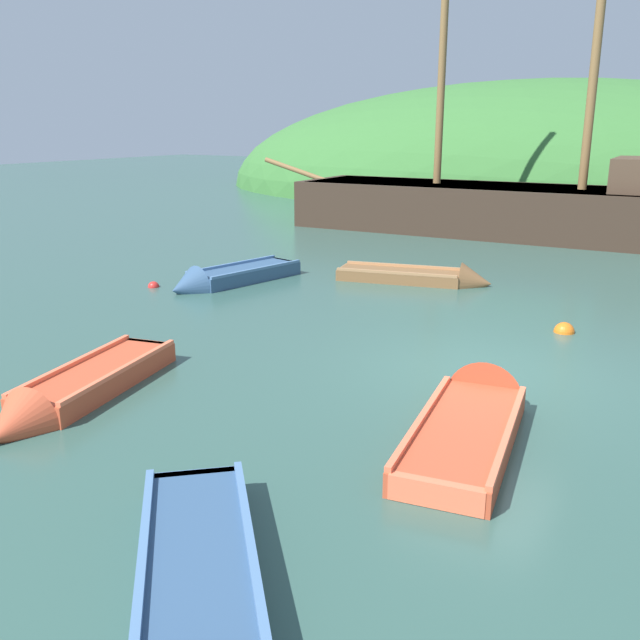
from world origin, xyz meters
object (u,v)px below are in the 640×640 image
object	(u,v)px
buoy_orange	(564,332)
buoy_red	(154,287)
rowboat_near_dock	(425,279)
rowboat_far	(473,421)
rowboat_outer_right	(75,394)
sailing_ship	(515,217)
rowboat_outer_left	(200,612)
rowboat_portside	(227,280)

from	to	relation	value
buoy_orange	buoy_red	world-z (taller)	buoy_orange
rowboat_near_dock	rowboat_far	bearing A→B (deg)	-76.04
rowboat_outer_right	rowboat_far	world-z (taller)	rowboat_far
rowboat_far	sailing_ship	bearing A→B (deg)	5.44
sailing_ship	rowboat_near_dock	size ratio (longest dim) A/B	4.64
sailing_ship	rowboat_outer_left	size ratio (longest dim) A/B	5.51
rowboat_portside	rowboat_outer_left	world-z (taller)	rowboat_portside
rowboat_outer_right	rowboat_far	size ratio (longest dim) A/B	0.97
rowboat_portside	rowboat_near_dock	size ratio (longest dim) A/B	0.98
sailing_ship	rowboat_outer_right	xyz separation A→B (m)	(-1.11, -18.95, -0.53)
rowboat_portside	sailing_ship	bearing A→B (deg)	173.42
rowboat_near_dock	rowboat_outer_left	size ratio (longest dim) A/B	1.19
sailing_ship	rowboat_portside	world-z (taller)	sailing_ship
rowboat_outer_right	rowboat_far	distance (m)	5.72
sailing_ship	rowboat_outer_left	bearing A→B (deg)	97.44
rowboat_outer_right	rowboat_near_dock	xyz separation A→B (m)	(1.39, 9.92, -0.02)
sailing_ship	buoy_orange	xyz separation A→B (m)	(4.30, -11.71, -0.63)
rowboat_outer_left	buoy_orange	distance (m)	9.95
rowboat_portside	rowboat_far	world-z (taller)	rowboat_far
rowboat_far	buoy_orange	bearing A→B (deg)	-9.60
buoy_orange	rowboat_near_dock	bearing A→B (deg)	146.36
rowboat_far	rowboat_near_dock	distance (m)	8.75
rowboat_near_dock	rowboat_outer_left	world-z (taller)	rowboat_near_dock
rowboat_portside	buoy_orange	size ratio (longest dim) A/B	9.82
sailing_ship	rowboat_far	xyz separation A→B (m)	(4.21, -16.85, -0.54)
rowboat_far	rowboat_near_dock	world-z (taller)	rowboat_far
rowboat_portside	buoy_red	world-z (taller)	rowboat_portside
sailing_ship	rowboat_outer_left	distance (m)	21.92
rowboat_portside	buoy_red	bearing A→B (deg)	-35.75
rowboat_outer_left	rowboat_outer_right	bearing A→B (deg)	-161.68
sailing_ship	rowboat_outer_right	world-z (taller)	sailing_ship
rowboat_outer_right	rowboat_portside	bearing A→B (deg)	-170.40
rowboat_outer_right	buoy_red	xyz separation A→B (m)	(-4.22, 5.98, -0.10)
rowboat_outer_left	buoy_red	size ratio (longest dim) A/B	11.94
sailing_ship	buoy_orange	size ratio (longest dim) A/B	46.67
rowboat_far	rowboat_outer_left	bearing A→B (deg)	163.48
sailing_ship	buoy_orange	bearing A→B (deg)	108.30
rowboat_portside	rowboat_near_dock	distance (m)	5.05
rowboat_near_dock	buoy_red	bearing A→B (deg)	-157.63
rowboat_outer_left	rowboat_near_dock	bearing A→B (deg)	152.77
rowboat_portside	rowboat_far	bearing A→B (deg)	70.21
buoy_orange	rowboat_portside	bearing A→B (deg)	-179.71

